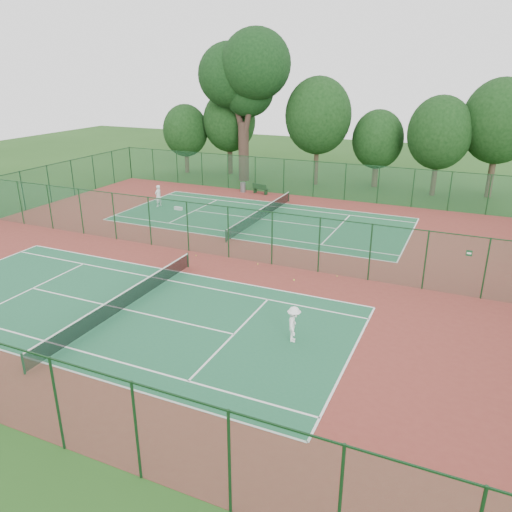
# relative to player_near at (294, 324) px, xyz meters

# --- Properties ---
(ground) EXTENTS (120.00, 120.00, 0.00)m
(ground) POSITION_rel_player_near_xyz_m (-9.16, 8.42, -0.88)
(ground) COLOR #204916
(ground) RESTS_ON ground
(red_pad) EXTENTS (40.00, 36.00, 0.01)m
(red_pad) POSITION_rel_player_near_xyz_m (-9.16, 8.42, -0.87)
(red_pad) COLOR maroon
(red_pad) RESTS_ON ground
(court_near) EXTENTS (23.77, 10.97, 0.01)m
(court_near) POSITION_rel_player_near_xyz_m (-9.16, -0.58, -0.86)
(court_near) COLOR #1D5C3B
(court_near) RESTS_ON red_pad
(court_far) EXTENTS (23.77, 10.97, 0.01)m
(court_far) POSITION_rel_player_near_xyz_m (-9.16, 17.42, -0.86)
(court_far) COLOR #1C5B36
(court_far) RESTS_ON red_pad
(fence_north) EXTENTS (40.00, 0.09, 3.50)m
(fence_north) POSITION_rel_player_near_xyz_m (-9.16, 26.42, 0.88)
(fence_north) COLOR #1A4E30
(fence_north) RESTS_ON ground
(fence_divider) EXTENTS (40.00, 0.09, 3.50)m
(fence_divider) POSITION_rel_player_near_xyz_m (-9.16, 8.42, 0.88)
(fence_divider) COLOR #1A5034
(fence_divider) RESTS_ON ground
(tennis_net_near) EXTENTS (0.10, 12.90, 0.97)m
(tennis_net_near) POSITION_rel_player_near_xyz_m (-9.16, -0.58, -0.33)
(tennis_net_near) COLOR #153B20
(tennis_net_near) RESTS_ON ground
(tennis_net_far) EXTENTS (0.10, 12.90, 0.97)m
(tennis_net_far) POSITION_rel_player_near_xyz_m (-9.16, 17.42, -0.33)
(tennis_net_far) COLOR #153B21
(tennis_net_far) RESTS_ON ground
(player_near) EXTENTS (0.94, 1.25, 1.71)m
(player_near) POSITION_rel_player_near_xyz_m (0.00, 0.00, 0.00)
(player_near) COLOR white
(player_near) RESTS_ON court_near
(player_far) EXTENTS (0.58, 0.77, 1.94)m
(player_far) POSITION_rel_player_near_xyz_m (-19.27, 17.37, 0.11)
(player_far) COLOR silver
(player_far) RESTS_ON court_far
(trash_bin) EXTENTS (0.59, 0.59, 0.97)m
(trash_bin) POSITION_rel_player_near_xyz_m (-14.72, 25.51, -0.38)
(trash_bin) COLOR slate
(trash_bin) RESTS_ON red_pad
(bench) EXTENTS (1.74, 0.84, 1.03)m
(bench) POSITION_rel_player_near_xyz_m (-12.80, 25.44, -0.34)
(bench) COLOR black
(bench) RESTS_ON red_pad
(kit_bag) EXTENTS (0.78, 0.35, 0.28)m
(kit_bag) POSITION_rel_player_near_xyz_m (-16.99, 17.02, -0.73)
(kit_bag) COLOR silver
(kit_bag) RESTS_ON red_pad
(stray_ball_a) EXTENTS (0.07, 0.07, 0.07)m
(stray_ball_a) POSITION_rel_player_near_xyz_m (-5.34, 8.02, -0.83)
(stray_ball_a) COLOR yellow
(stray_ball_a) RESTS_ON red_pad
(stray_ball_b) EXTENTS (0.07, 0.07, 0.07)m
(stray_ball_b) POSITION_rel_player_near_xyz_m (-0.18, 8.17, -0.83)
(stray_ball_b) COLOR #B0D130
(stray_ball_b) RESTS_ON red_pad
(stray_ball_c) EXTENTS (0.07, 0.07, 0.07)m
(stray_ball_c) POSITION_rel_player_near_xyz_m (-9.73, 7.74, -0.83)
(stray_ball_c) COLOR gold
(stray_ball_c) RESTS_ON red_pad
(big_tree) EXTENTS (10.21, 7.47, 15.68)m
(big_tree) POSITION_rel_player_near_xyz_m (-16.95, 30.86, 10.22)
(big_tree) COLOR #36241D
(big_tree) RESTS_ON ground
(evergreen_row) EXTENTS (39.00, 5.00, 12.00)m
(evergreen_row) POSITION_rel_player_near_xyz_m (-8.66, 32.67, -0.88)
(evergreen_row) COLOR black
(evergreen_row) RESTS_ON ground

